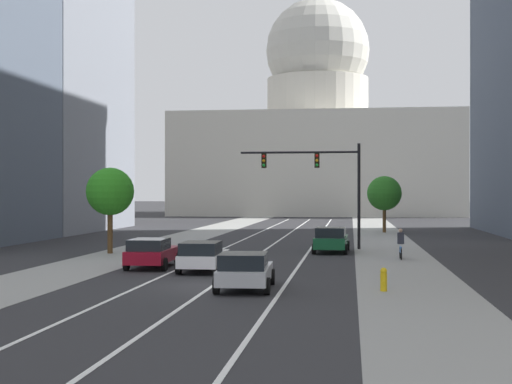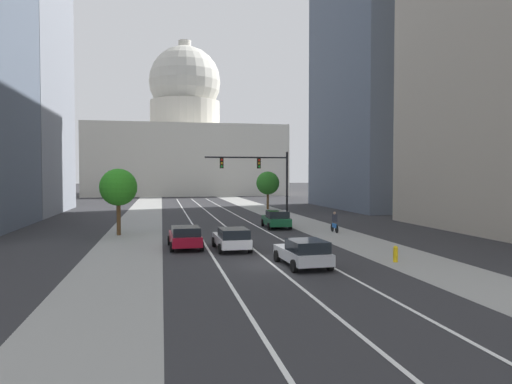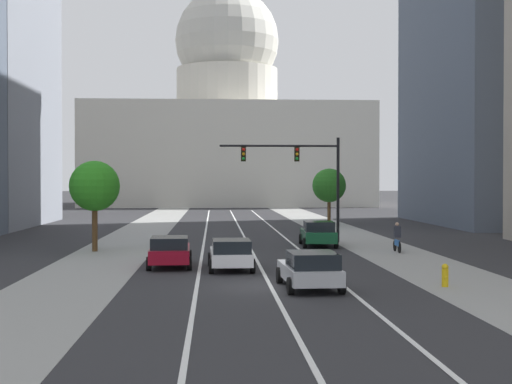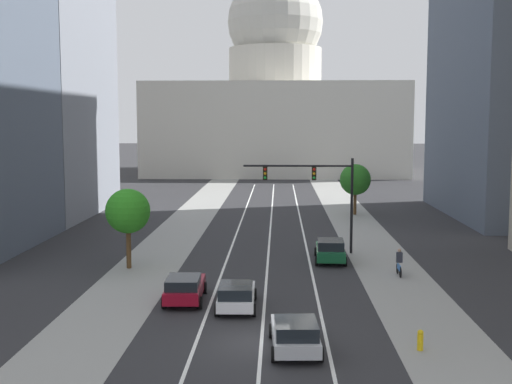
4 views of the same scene
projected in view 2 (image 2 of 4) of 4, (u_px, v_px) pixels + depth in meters
ground_plane at (205, 210)px, 64.50m from camera, size 400.00×400.00×0.00m
sidewalk_left at (143, 214)px, 58.05m from camera, size 4.46×130.00×0.01m
sidewalk_right at (270, 212)px, 61.15m from camera, size 4.46×130.00×0.01m
lane_stripe_left at (190, 221)px, 49.24m from camera, size 0.16×90.00×0.01m
lane_stripe_center at (218, 220)px, 49.80m from camera, size 0.16×90.00×0.01m
lane_stripe_right at (245, 220)px, 50.36m from camera, size 0.16×90.00×0.01m
office_tower_far_right at (396, 68)px, 67.98m from camera, size 19.08×24.24×40.14m
capitol_building at (185, 144)px, 115.59m from camera, size 44.69×28.49×37.07m
car_silver at (304, 252)px, 24.57m from camera, size 2.26×4.42×1.46m
car_crimson at (185, 237)px, 30.64m from camera, size 2.18×4.56×1.48m
car_green at (276, 219)px, 42.37m from camera, size 2.26×4.60×1.58m
car_white at (232, 238)px, 29.90m from camera, size 2.12×4.47×1.45m
traffic_signal_mast at (262, 173)px, 44.90m from camera, size 7.95×0.39×6.94m
fire_hydrant at (396, 254)px, 25.87m from camera, size 0.26×0.35×0.91m
cyclist at (335, 222)px, 39.22m from camera, size 0.36×1.70×1.72m
street_tree_near_right at (268, 183)px, 65.13m from camera, size 3.16×3.16×5.20m
street_tree_mid_left at (118, 187)px, 37.22m from camera, size 2.91×2.91×5.25m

